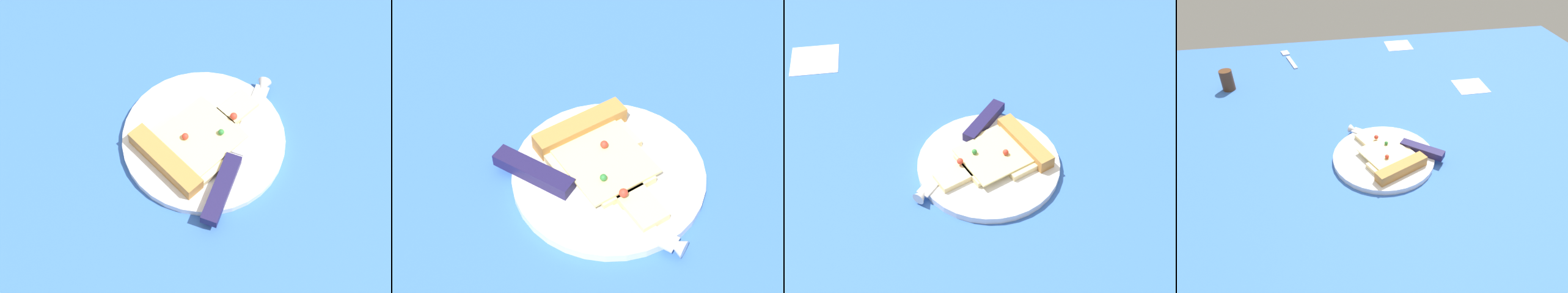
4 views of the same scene
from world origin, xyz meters
The scene contains 4 objects.
ground_plane centered at (-0.01, -0.01, -1.50)cm, with size 158.24×158.24×3.00cm.
plate centered at (-6.26, -2.45, 0.60)cm, with size 22.45×22.45×1.21cm, color silver.
pizza_slice centered at (-3.88, -1.35, 1.98)cm, with size 19.07×14.78×2.31cm.
knife centered at (-8.61, 2.64, 1.81)cm, with size 16.92×19.83×2.45cm.
Camera 1 is at (7.36, 34.31, 65.51)cm, focal length 50.40 mm.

